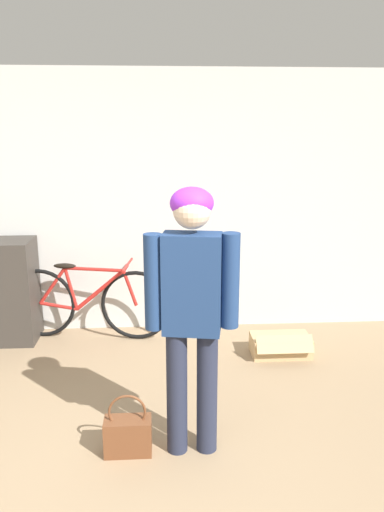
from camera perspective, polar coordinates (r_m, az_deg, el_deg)
name	(u,v)px	position (r m, az deg, el deg)	size (l,w,h in m)	color
wall_back	(145,204)	(5.03, -5.44, 5.91)	(8.00, 0.07, 2.60)	silver
person	(192,299)	(3.02, 0.00, -4.91)	(0.57, 0.26, 1.71)	#23283D
bicycle	(88,302)	(5.04, -11.81, -5.13)	(1.66, 0.46, 0.77)	black
handbag	(128,434)	(3.42, -7.34, -19.54)	(0.30, 0.15, 0.41)	brown
cardboard_box	(281,345)	(4.75, 10.09, -10.00)	(0.54, 0.37, 0.24)	tan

